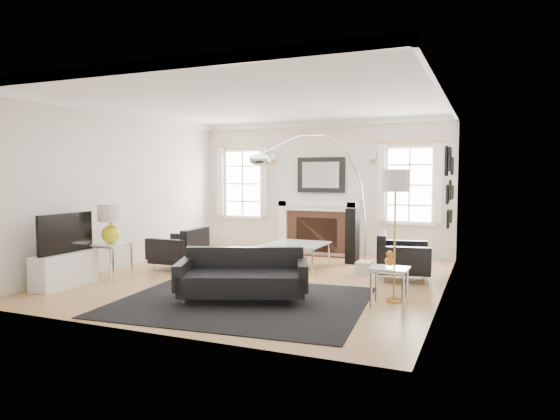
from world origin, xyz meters
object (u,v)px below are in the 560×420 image
at_px(armchair_left, 181,250).
at_px(fireplace, 318,227).
at_px(gourd_lamp, 110,221).
at_px(armchair_right, 400,258).
at_px(coffee_table, 296,245).
at_px(arc_floor_lamp, 315,198).
at_px(sofa, 243,278).

bearing_deg(armchair_left, fireplace, 57.62).
bearing_deg(fireplace, gourd_lamp, -120.23).
distance_m(armchair_right, coffee_table, 1.84).
relative_size(armchair_left, arc_floor_lamp, 0.38).
bearing_deg(gourd_lamp, armchair_left, 65.01).
distance_m(fireplace, arc_floor_lamp, 2.57).
xyz_separation_m(sofa, armchair_right, (1.69, 2.14, 0.04)).
xyz_separation_m(coffee_table, gourd_lamp, (-2.40, -1.93, 0.51)).
xyz_separation_m(sofa, coffee_table, (-0.15, 2.34, 0.12)).
distance_m(sofa, armchair_right, 2.73).
distance_m(fireplace, coffee_table, 1.86).
height_order(armchair_left, gourd_lamp, gourd_lamp).
height_order(sofa, arc_floor_lamp, arc_floor_lamp).
distance_m(fireplace, sofa, 4.20).
height_order(fireplace, coffee_table, fireplace).
bearing_deg(armchair_right, fireplace, 134.99).
relative_size(armchair_right, arc_floor_lamp, 0.43).
distance_m(armchair_right, gourd_lamp, 4.62).
xyz_separation_m(sofa, armchair_left, (-2.01, 1.56, 0.03)).
xyz_separation_m(armchair_left, arc_floor_lamp, (2.38, 0.27, 0.95)).
relative_size(fireplace, gourd_lamp, 2.72).
bearing_deg(gourd_lamp, armchair_right, 22.32).
height_order(armchair_left, arc_floor_lamp, arc_floor_lamp).
xyz_separation_m(fireplace, coffee_table, (0.20, -1.84, -0.13)).
xyz_separation_m(armchair_left, coffee_table, (1.87, 0.78, 0.09)).
relative_size(armchair_left, armchair_right, 0.89).
bearing_deg(fireplace, armchair_right, -45.01).
relative_size(fireplace, sofa, 0.92).
height_order(sofa, armchair_right, armchair_right).
height_order(coffee_table, gourd_lamp, gourd_lamp).
bearing_deg(armchair_left, arc_floor_lamp, 6.40).
distance_m(fireplace, gourd_lamp, 4.39).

